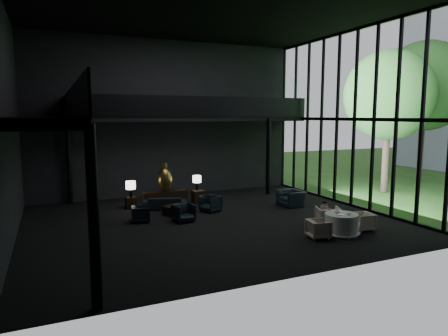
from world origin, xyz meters
name	(u,v)px	position (x,y,z in m)	size (l,w,h in m)	color
floor	(213,221)	(0.00, 0.00, 0.00)	(14.00, 12.00, 0.02)	black
ceiling	(212,11)	(0.00, 0.00, 8.00)	(14.00, 12.00, 0.02)	black
wall_back	(169,119)	(0.00, 6.00, 4.00)	(14.00, 0.04, 8.00)	black
wall_front	(303,122)	(0.00, -6.00, 4.00)	(14.00, 0.04, 8.00)	black
wall_left	(6,121)	(-7.00, 0.00, 4.00)	(0.04, 12.00, 8.00)	black
curtain_wall	(354,119)	(6.95, 0.00, 4.00)	(0.20, 12.00, 8.00)	black
mezzanine_left	(41,121)	(-6.00, 0.00, 4.00)	(2.00, 12.00, 0.25)	black
mezzanine_back	(194,119)	(1.00, 5.00, 4.00)	(12.00, 2.00, 0.25)	black
railing_left	(73,102)	(-5.00, 0.00, 4.60)	(0.06, 12.00, 1.00)	black
railing_back	(200,107)	(1.00, 4.00, 4.60)	(12.00, 0.06, 1.00)	black
column_sw	(94,219)	(-5.00, -5.70, 2.00)	(0.24, 0.24, 4.00)	black
column_nw	(69,162)	(-5.00, 5.70, 2.00)	(0.24, 0.24, 4.00)	black
column_ne	(268,157)	(4.80, 4.00, 2.00)	(0.24, 0.24, 4.00)	black
tree_near	(389,95)	(11.00, 2.00, 5.23)	(4.80, 4.80, 7.65)	#382D23
tree_far	(425,86)	(16.00, 4.00, 5.99)	(5.60, 5.60, 8.80)	#382D23
console	(165,198)	(-0.94, 3.62, 0.33)	(2.09, 0.47, 0.66)	black
bronze_urn	(165,179)	(-0.94, 3.60, 1.23)	(0.71, 0.71, 1.33)	#AD8B41
side_table_left	(131,203)	(-2.54, 3.58, 0.25)	(0.46, 0.46, 0.51)	black
table_lamp_left	(131,186)	(-2.54, 3.51, 1.04)	(0.44, 0.44, 0.74)	black
side_table_right	(198,196)	(0.66, 3.49, 0.30)	(0.54, 0.54, 0.59)	black
table_lamp_right	(197,180)	(0.66, 3.65, 1.09)	(0.42, 0.42, 0.70)	black
sofa	(165,202)	(-1.17, 2.82, 0.34)	(1.74, 0.51, 0.68)	black
lounge_armchair_west	(141,214)	(-2.62, 1.07, 0.32)	(0.63, 0.59, 0.65)	black
lounge_armchair_east	(210,203)	(0.52, 1.55, 0.39)	(0.75, 0.71, 0.77)	black
lounge_armchair_south	(183,212)	(-1.07, 0.43, 0.38)	(0.75, 0.70, 0.77)	black
window_armchair	(291,195)	(4.33, 1.04, 0.51)	(1.17, 0.76, 1.02)	black
coffee_table	(177,211)	(-1.01, 1.50, 0.20)	(0.90, 0.90, 0.40)	black
dining_table	(341,226)	(3.48, -3.46, 0.33)	(1.31, 1.31, 0.75)	white
dining_chair_north	(328,215)	(3.63, -2.56, 0.47)	(0.91, 0.86, 0.94)	beige
dining_chair_east	(363,222)	(4.57, -3.35, 0.32)	(0.63, 0.59, 0.65)	silver
dining_chair_west	(319,229)	(2.50, -3.48, 0.33)	(0.64, 0.60, 0.65)	beige
child	(324,209)	(3.45, -2.55, 0.74)	(0.27, 0.27, 0.59)	#D9A1B0
plate_a	(340,215)	(3.32, -3.55, 0.76)	(0.26, 0.26, 0.02)	white
plate_b	(341,212)	(3.63, -3.22, 0.76)	(0.21, 0.21, 0.01)	white
saucer	(350,213)	(3.79, -3.55, 0.76)	(0.15, 0.15, 0.01)	white
coffee_cup	(348,213)	(3.66, -3.56, 0.79)	(0.07, 0.07, 0.05)	white
cereal_bowl	(337,212)	(3.41, -3.32, 0.79)	(0.18, 0.18, 0.09)	white
cream_pot	(349,214)	(3.57, -3.74, 0.79)	(0.06, 0.06, 0.07)	#99999E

